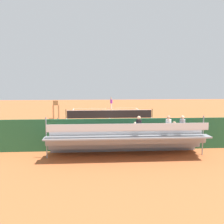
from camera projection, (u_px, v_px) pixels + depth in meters
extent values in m
plane|color=#BC6033|center=(110.00, 118.00, 29.95)|extent=(60.00, 60.00, 0.00)
cube|color=white|center=(105.00, 108.00, 40.84)|extent=(10.00, 0.10, 0.01)
cube|color=white|center=(119.00, 139.00, 19.06)|extent=(10.00, 0.10, 0.01)
cube|color=white|center=(151.00, 118.00, 30.30)|extent=(0.10, 22.00, 0.01)
cube|color=white|center=(67.00, 118.00, 29.59)|extent=(0.10, 22.00, 0.01)
cube|color=white|center=(107.00, 112.00, 35.94)|extent=(7.50, 0.10, 0.01)
cube|color=white|center=(114.00, 127.00, 23.96)|extent=(7.50, 0.10, 0.01)
cube|color=white|center=(110.00, 118.00, 29.95)|extent=(0.10, 12.10, 0.01)
cube|color=white|center=(105.00, 108.00, 40.84)|extent=(0.10, 0.30, 0.01)
cube|color=black|center=(110.00, 114.00, 29.89)|extent=(10.00, 0.02, 0.91)
cube|color=white|center=(110.00, 110.00, 29.83)|extent=(10.00, 0.04, 0.06)
cylinder|color=#2D5133|center=(152.00, 113.00, 30.25)|extent=(0.10, 0.10, 1.07)
cylinder|color=#2D5133|center=(66.00, 114.00, 29.52)|extent=(0.10, 0.10, 1.07)
cube|color=#235633|center=(123.00, 134.00, 15.97)|extent=(18.00, 0.16, 2.00)
cube|color=gray|center=(124.00, 148.00, 15.71)|extent=(9.00, 0.10, 0.45)
cube|color=gray|center=(125.00, 146.00, 15.34)|extent=(9.00, 0.80, 0.08)
cube|color=gray|center=(124.00, 147.00, 15.74)|extent=(9.00, 0.04, 0.45)
cube|color=silver|center=(125.00, 140.00, 15.19)|extent=(8.60, 0.36, 0.04)
cube|color=silver|center=(125.00, 137.00, 14.99)|extent=(8.60, 0.03, 0.36)
cube|color=gray|center=(126.00, 142.00, 14.50)|extent=(9.00, 0.80, 0.08)
cube|color=gray|center=(126.00, 144.00, 14.90)|extent=(9.00, 0.04, 0.45)
cube|color=silver|center=(127.00, 135.00, 14.35)|extent=(8.60, 0.36, 0.04)
cube|color=silver|center=(127.00, 132.00, 14.14)|extent=(8.60, 0.03, 0.36)
cube|color=gray|center=(128.00, 137.00, 13.65)|extent=(9.00, 0.80, 0.08)
cube|color=gray|center=(127.00, 139.00, 14.05)|extent=(9.00, 0.04, 0.45)
cube|color=silver|center=(129.00, 130.00, 13.50)|extent=(8.60, 0.36, 0.04)
cube|color=silver|center=(129.00, 127.00, 13.30)|extent=(8.60, 0.03, 0.36)
cylinder|color=gray|center=(203.00, 135.00, 14.78)|extent=(0.06, 0.06, 2.35)
cylinder|color=gray|center=(46.00, 138.00, 14.14)|extent=(0.06, 0.06, 2.35)
cube|color=#2D2D33|center=(93.00, 139.00, 15.22)|extent=(0.32, 0.40, 0.12)
cylinder|color=pink|center=(93.00, 135.00, 15.07)|extent=(0.30, 0.30, 0.45)
sphere|color=#8C6647|center=(93.00, 129.00, 15.03)|extent=(0.20, 0.20, 0.20)
cube|color=#2D2D33|center=(156.00, 138.00, 15.49)|extent=(0.32, 0.40, 0.12)
cylinder|color=blue|center=(156.00, 134.00, 15.34)|extent=(0.30, 0.30, 0.45)
sphere|color=tan|center=(156.00, 128.00, 15.30)|extent=(0.20, 0.20, 0.20)
cube|color=#2D2D33|center=(135.00, 134.00, 14.55)|extent=(0.32, 0.40, 0.12)
cylinder|color=purple|center=(135.00, 129.00, 14.39)|extent=(0.30, 0.30, 0.45)
sphere|color=beige|center=(135.00, 124.00, 14.35)|extent=(0.20, 0.20, 0.20)
cube|color=#2D2D33|center=(112.00, 139.00, 15.30)|extent=(0.32, 0.40, 0.12)
cylinder|color=blue|center=(112.00, 134.00, 15.15)|extent=(0.30, 0.30, 0.45)
sphere|color=brown|center=(112.00, 129.00, 15.11)|extent=(0.20, 0.20, 0.20)
cube|color=#2D2D33|center=(130.00, 138.00, 15.38)|extent=(0.32, 0.40, 0.12)
cylinder|color=purple|center=(131.00, 134.00, 15.23)|extent=(0.30, 0.30, 0.45)
sphere|color=tan|center=(131.00, 129.00, 15.19)|extent=(0.20, 0.20, 0.20)
cube|color=#2D2D33|center=(168.00, 128.00, 13.82)|extent=(0.32, 0.40, 0.12)
cylinder|color=white|center=(168.00, 123.00, 13.67)|extent=(0.30, 0.30, 0.45)
sphere|color=tan|center=(169.00, 117.00, 13.63)|extent=(0.20, 0.20, 0.20)
cube|color=#2D2D33|center=(173.00, 133.00, 14.71)|extent=(0.32, 0.40, 0.12)
cylinder|color=green|center=(174.00, 129.00, 14.55)|extent=(0.30, 0.30, 0.45)
sphere|color=tan|center=(174.00, 123.00, 14.51)|extent=(0.20, 0.20, 0.20)
cube|color=#2D2D33|center=(181.00, 128.00, 13.87)|extent=(0.32, 0.40, 0.12)
cylinder|color=#9399A3|center=(182.00, 123.00, 13.72)|extent=(0.30, 0.30, 0.45)
sphere|color=beige|center=(183.00, 117.00, 13.68)|extent=(0.20, 0.20, 0.20)
cube|color=#2D2D33|center=(138.00, 129.00, 13.70)|extent=(0.32, 0.40, 0.12)
cylinder|color=black|center=(139.00, 124.00, 13.55)|extent=(0.30, 0.30, 0.45)
sphere|color=beige|center=(139.00, 118.00, 13.51)|extent=(0.20, 0.20, 0.20)
cylinder|color=olive|center=(59.00, 112.00, 29.46)|extent=(0.07, 0.07, 1.60)
cylinder|color=olive|center=(54.00, 112.00, 29.42)|extent=(0.07, 0.07, 1.60)
cylinder|color=olive|center=(58.00, 112.00, 28.87)|extent=(0.07, 0.07, 1.60)
cylinder|color=olive|center=(53.00, 112.00, 28.83)|extent=(0.07, 0.07, 1.60)
cube|color=olive|center=(56.00, 105.00, 29.05)|extent=(0.56, 0.56, 0.06)
cube|color=olive|center=(55.00, 103.00, 28.77)|extent=(0.56, 0.06, 0.48)
cube|color=olive|center=(58.00, 104.00, 29.05)|extent=(0.04, 0.48, 0.04)
cube|color=olive|center=(54.00, 104.00, 29.01)|extent=(0.04, 0.48, 0.04)
cube|color=#234C2D|center=(150.00, 139.00, 16.96)|extent=(1.80, 0.40, 0.05)
cylinder|color=#234C2D|center=(161.00, 142.00, 17.04)|extent=(0.06, 0.06, 0.45)
cylinder|color=#234C2D|center=(139.00, 143.00, 16.93)|extent=(0.06, 0.06, 0.45)
cube|color=#234C2D|center=(151.00, 136.00, 16.74)|extent=(1.80, 0.04, 0.36)
cube|color=#B22D2D|center=(122.00, 145.00, 16.66)|extent=(0.90, 0.36, 0.36)
cylinder|color=white|center=(111.00, 106.00, 40.17)|extent=(0.14, 0.14, 0.85)
cylinder|color=white|center=(111.00, 106.00, 39.95)|extent=(0.14, 0.14, 0.85)
cylinder|color=purple|center=(111.00, 101.00, 39.97)|extent=(0.42, 0.42, 0.60)
sphere|color=tan|center=(111.00, 99.00, 39.92)|extent=(0.22, 0.22, 0.22)
cylinder|color=tan|center=(111.00, 98.00, 39.69)|extent=(0.26, 0.13, 0.55)
cylinder|color=tan|center=(111.00, 101.00, 40.18)|extent=(0.10, 0.10, 0.50)
cylinder|color=black|center=(107.00, 109.00, 39.71)|extent=(0.18, 0.25, 0.03)
torus|color=#D8CC4C|center=(106.00, 109.00, 39.48)|extent=(0.42, 0.42, 0.02)
cylinder|color=white|center=(106.00, 109.00, 39.48)|extent=(0.25, 0.25, 0.00)
sphere|color=#CCDB33|center=(123.00, 111.00, 36.49)|extent=(0.07, 0.07, 0.07)
sphere|color=#CCDB33|center=(112.00, 111.00, 37.07)|extent=(0.07, 0.07, 0.07)
cylinder|color=#232328|center=(58.00, 141.00, 16.63)|extent=(0.14, 0.14, 0.85)
cylinder|color=#232328|center=(58.00, 140.00, 16.84)|extent=(0.14, 0.14, 0.85)
cylinder|color=green|center=(57.00, 130.00, 16.64)|extent=(0.43, 0.43, 0.60)
sphere|color=tan|center=(57.00, 124.00, 16.59)|extent=(0.22, 0.22, 0.22)
cylinder|color=tan|center=(57.00, 122.00, 16.79)|extent=(0.26, 0.14, 0.55)
cylinder|color=tan|center=(58.00, 130.00, 16.43)|extent=(0.11, 0.11, 0.50)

